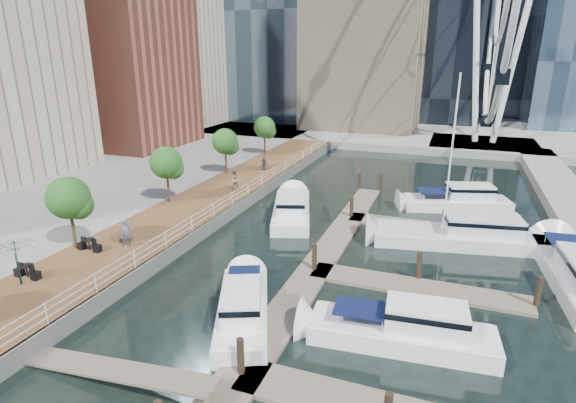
{
  "coord_description": "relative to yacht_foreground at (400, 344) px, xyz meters",
  "views": [
    {
      "loc": [
        10.1,
        -15.59,
        12.49
      ],
      "look_at": [
        -0.08,
        11.71,
        3.0
      ],
      "focal_mm": 28.0,
      "sensor_mm": 36.0,
      "label": 1
    }
  ],
  "objects": [
    {
      "name": "yacht_foreground",
      "position": [
        0.0,
        0.0,
        0.0
      ],
      "size": [
        9.26,
        3.25,
        2.15
      ],
      "primitive_type": null,
      "rotation": [
        0.0,
        0.0,
        1.66
      ],
      "color": "white",
      "rests_on": "ground"
    },
    {
      "name": "midrise_condos",
      "position": [
        -42.37,
        24.29,
        13.42
      ],
      "size": [
        19.0,
        67.0,
        28.0
      ],
      "color": "#BCAD8E",
      "rests_on": "ground"
    },
    {
      "name": "pedestrian_far",
      "position": [
        -17.1,
        24.06,
        1.74
      ],
      "size": [
        0.93,
        0.58,
        1.48
      ],
      "primitive_type": "imported",
      "rotation": [
        0.0,
        0.0,
        2.88
      ],
      "color": "#333940",
      "rests_on": "boardwalk"
    },
    {
      "name": "land_far",
      "position": [
        -8.81,
        99.47,
        0.5
      ],
      "size": [
        200.0,
        114.0,
        1.0
      ],
      "primitive_type": "cube",
      "color": "gray",
      "rests_on": "ground"
    },
    {
      "name": "ground",
      "position": [
        -8.81,
        -2.53,
        0.0
      ],
      "size": [
        520.0,
        520.0,
        0.0
      ],
      "primitive_type": "plane",
      "color": "black",
      "rests_on": "ground"
    },
    {
      "name": "street_trees",
      "position": [
        -20.21,
        11.47,
        4.29
      ],
      "size": [
        2.6,
        42.6,
        4.6
      ],
      "color": "#3F2B1C",
      "rests_on": "ground"
    },
    {
      "name": "seawall",
      "position": [
        -14.81,
        12.47,
        0.5
      ],
      "size": [
        0.25,
        60.0,
        1.0
      ],
      "primitive_type": "cube",
      "color": "#595954",
      "rests_on": "ground"
    },
    {
      "name": "floating_docks",
      "position": [
        -0.84,
        7.45,
        0.49
      ],
      "size": [
        16.0,
        34.0,
        2.6
      ],
      "color": "#6D6051",
      "rests_on": "ground"
    },
    {
      "name": "pedestrian_near",
      "position": [
        -17.19,
        2.7,
        1.9
      ],
      "size": [
        0.77,
        0.77,
        1.81
      ],
      "primitive_type": "imported",
      "rotation": [
        0.0,
        0.0,
        0.81
      ],
      "color": "#4C4F66",
      "rests_on": "boardwalk"
    },
    {
      "name": "railing",
      "position": [
        -14.91,
        12.47,
        1.52
      ],
      "size": [
        0.1,
        60.0,
        1.05
      ],
      "primitive_type": null,
      "color": "white",
      "rests_on": "boardwalk"
    },
    {
      "name": "pier",
      "position": [
        5.19,
        49.47,
        0.5
      ],
      "size": [
        14.0,
        12.0,
        1.0
      ],
      "primitive_type": "cube",
      "color": "gray",
      "rests_on": "ground"
    },
    {
      "name": "boardwalk",
      "position": [
        -17.81,
        12.47,
        0.5
      ],
      "size": [
        6.0,
        60.0,
        1.0
      ],
      "primitive_type": "cube",
      "color": "brown",
      "rests_on": "ground"
    },
    {
      "name": "pedestrian_mid",
      "position": [
        -16.82,
        16.56,
        1.93
      ],
      "size": [
        1.11,
        1.14,
        1.85
      ],
      "primitive_type": "imported",
      "rotation": [
        0.0,
        0.0,
        -2.24
      ],
      "color": "#85705C",
      "rests_on": "boardwalk"
    },
    {
      "name": "moored_yachts",
      "position": [
        1.24,
        11.13,
        0.0
      ],
      "size": [
        24.13,
        37.56,
        11.5
      ],
      "color": "silver",
      "rests_on": "ground"
    }
  ]
}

